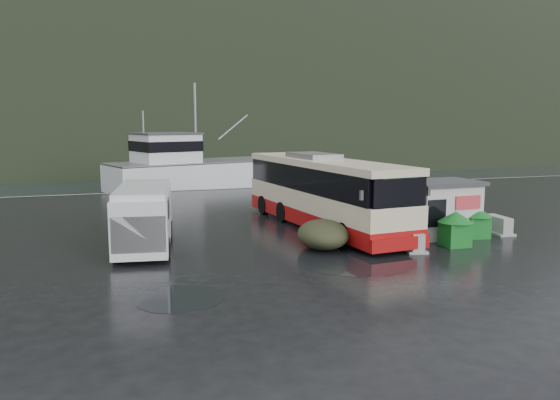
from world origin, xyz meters
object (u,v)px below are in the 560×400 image
object	(u,v)px
waste_bin_left	(454,246)
dome_tent	(323,248)
coach_bus	(323,227)
ticket_kiosk	(440,236)
jersey_barrier_b	(498,233)
waste_bin_right	(475,237)
fishing_trawler	(225,180)
jersey_barrier_a	(413,250)
white_van	(145,248)

from	to	relation	value
waste_bin_left	dome_tent	xyz separation A→B (m)	(-5.50, 1.38, 0.00)
coach_bus	ticket_kiosk	size ratio (longest dim) A/B	3.94
coach_bus	jersey_barrier_b	size ratio (longest dim) A/B	7.86
waste_bin_right	jersey_barrier_b	bearing A→B (deg)	14.90
fishing_trawler	jersey_barrier_b	bearing A→B (deg)	-93.43
jersey_barrier_a	dome_tent	bearing A→B (deg)	156.49
waste_bin_left	jersey_barrier_b	distance (m)	3.92
dome_tent	jersey_barrier_b	distance (m)	9.08
jersey_barrier_b	dome_tent	bearing A→B (deg)	-178.61
white_van	jersey_barrier_a	world-z (taller)	white_van
waste_bin_right	ticket_kiosk	xyz separation A→B (m)	(-1.35, 0.82, 0.00)
waste_bin_left	waste_bin_right	distance (m)	2.30
waste_bin_right	jersey_barrier_b	distance (m)	1.66
ticket_kiosk	dome_tent	bearing A→B (deg)	-175.24
coach_bus	jersey_barrier_a	xyz separation A→B (m)	(1.66, -5.75, 0.00)
jersey_barrier_b	coach_bus	bearing A→B (deg)	151.09
white_van	waste_bin_right	distance (m)	14.80
coach_bus	ticket_kiosk	distance (m)	5.70
jersey_barrier_a	jersey_barrier_b	world-z (taller)	jersey_barrier_b
ticket_kiosk	jersey_barrier_a	size ratio (longest dim) A/B	2.08
white_van	ticket_kiosk	bearing A→B (deg)	0.59
white_van	jersey_barrier_b	size ratio (longest dim) A/B	3.82
waste_bin_right	dome_tent	size ratio (longest dim) A/B	0.47
white_van	dome_tent	bearing A→B (deg)	-10.39
waste_bin_right	coach_bus	bearing A→B (deg)	141.97
waste_bin_left	fishing_trawler	xyz separation A→B (m)	(-3.56, 29.25, 0.00)
jersey_barrier_a	ticket_kiosk	bearing A→B (deg)	37.71
white_van	waste_bin_right	size ratio (longest dim) A/B	4.45
waste_bin_left	dome_tent	bearing A→B (deg)	165.90
fishing_trawler	jersey_barrier_a	bearing A→B (deg)	-105.03
waste_bin_right	fishing_trawler	xyz separation A→B (m)	(-5.53, 28.07, 0.00)
waste_bin_left	dome_tent	world-z (taller)	waste_bin_left
waste_bin_left	ticket_kiosk	xyz separation A→B (m)	(0.63, 1.99, 0.00)
jersey_barrier_a	jersey_barrier_b	bearing A→B (deg)	16.76
coach_bus	fishing_trawler	size ratio (longest dim) A/B	0.53
coach_bus	waste_bin_right	xyz separation A→B (m)	(5.72, -4.47, 0.00)
dome_tent	ticket_kiosk	bearing A→B (deg)	5.68
jersey_barrier_a	waste_bin_left	bearing A→B (deg)	2.87
waste_bin_right	dome_tent	world-z (taller)	waste_bin_right
ticket_kiosk	jersey_barrier_b	xyz separation A→B (m)	(2.95, -0.39, 0.00)
white_van	fishing_trawler	bearing A→B (deg)	78.79
coach_bus	jersey_barrier_a	size ratio (longest dim) A/B	8.19
ticket_kiosk	jersey_barrier_b	distance (m)	2.98
fishing_trawler	coach_bus	bearing A→B (deg)	-108.36
dome_tent	jersey_barrier_b	xyz separation A→B (m)	(9.08, 0.22, 0.00)
white_van	coach_bus	bearing A→B (deg)	20.20
jersey_barrier_a	fishing_trawler	bearing A→B (deg)	92.88
coach_bus	ticket_kiosk	xyz separation A→B (m)	(4.37, -3.65, 0.00)
white_van	waste_bin_right	bearing A→B (deg)	-1.85
coach_bus	waste_bin_right	world-z (taller)	coach_bus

